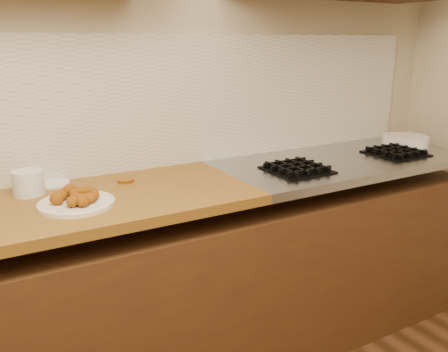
# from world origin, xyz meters

# --- Properties ---
(wall_back) EXTENTS (4.00, 0.02, 2.70)m
(wall_back) POSITION_xyz_m (0.00, 2.00, 1.35)
(wall_back) COLOR #C1B290
(wall_back) RESTS_ON ground
(base_cabinet) EXTENTS (3.60, 0.60, 0.77)m
(base_cabinet) POSITION_xyz_m (0.00, 1.69, 0.39)
(base_cabinet) COLOR #492F12
(base_cabinet) RESTS_ON floor
(stovetop) EXTENTS (1.30, 0.62, 0.04)m
(stovetop) POSITION_xyz_m (1.15, 1.69, 0.88)
(stovetop) COLOR #9EA0A5
(stovetop) RESTS_ON base_cabinet
(backsplash) EXTENTS (3.60, 0.02, 0.60)m
(backsplash) POSITION_xyz_m (0.00, 1.99, 1.20)
(backsplash) COLOR beige
(backsplash) RESTS_ON wall_back
(burner_grates) EXTENTS (0.91, 0.26, 0.03)m
(burner_grates) POSITION_xyz_m (1.13, 1.61, 0.91)
(burner_grates) COLOR black
(burner_grates) RESTS_ON stovetop
(donut_plate) EXTENTS (0.27, 0.27, 0.02)m
(donut_plate) POSITION_xyz_m (-0.18, 1.63, 0.91)
(donut_plate) COLOR white
(donut_plate) RESTS_ON butcher_block
(ring_donut) EXTENTS (0.14, 0.14, 0.05)m
(ring_donut) POSITION_xyz_m (-0.15, 1.63, 0.93)
(ring_donut) COLOR #814200
(ring_donut) RESTS_ON donut_plate
(fried_dough_chunks) EXTENTS (0.16, 0.20, 0.04)m
(fried_dough_chunks) POSITION_xyz_m (-0.20, 1.62, 0.94)
(fried_dough_chunks) COLOR #814200
(fried_dough_chunks) RESTS_ON donut_plate
(plastic_tub) EXTENTS (0.15, 0.15, 0.10)m
(plastic_tub) POSITION_xyz_m (-0.31, 1.84, 0.95)
(plastic_tub) COLOR silver
(plastic_tub) RESTS_ON butcher_block
(tub_lid) EXTENTS (0.19, 0.19, 0.01)m
(tub_lid) POSITION_xyz_m (-0.21, 1.94, 0.90)
(tub_lid) COLOR white
(tub_lid) RESTS_ON butcher_block
(brass_jar_lid) EXTENTS (0.08, 0.08, 0.01)m
(brass_jar_lid) POSITION_xyz_m (0.07, 1.83, 0.91)
(brass_jar_lid) COLOR #B57519
(brass_jar_lid) RESTS_ON butcher_block
(plate_stack) EXTENTS (0.25, 0.25, 0.05)m
(plate_stack) POSITION_xyz_m (1.69, 1.75, 0.92)
(plate_stack) COLOR white
(plate_stack) RESTS_ON stovetop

